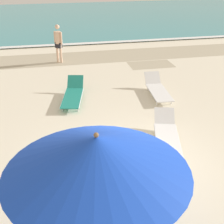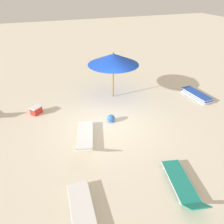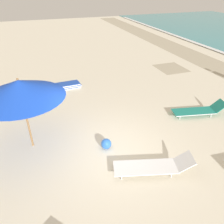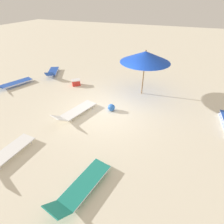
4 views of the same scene
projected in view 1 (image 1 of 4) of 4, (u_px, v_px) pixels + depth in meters
name	position (u px, v px, depth m)	size (l,w,h in m)	color
ground_plane	(132.00, 171.00, 7.42)	(60.00, 60.00, 0.16)	beige
ocean_water	(65.00, 18.00, 25.68)	(60.00, 18.32, 0.07)	teal
beach_umbrella	(97.00, 155.00, 4.18)	(2.61, 2.61, 2.44)	olive
sun_lounger_under_umbrella	(158.00, 89.00, 11.25)	(0.76, 2.12, 0.54)	white
sun_lounger_near_water_left	(73.00, 94.00, 10.82)	(1.04, 2.20, 0.55)	#1E8475
sun_lounger_near_water_right	(167.00, 135.00, 8.33)	(1.20, 2.36, 0.51)	white
beachgoer_wading_adult	(58.00, 41.00, 14.40)	(0.36, 0.33, 1.76)	beige
beach_ball	(123.00, 164.00, 7.23)	(0.35, 0.35, 0.35)	blue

